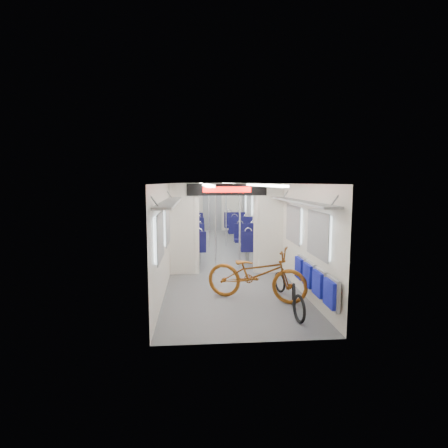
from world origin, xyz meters
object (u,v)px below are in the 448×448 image
(bike_hoop_b, at_px, (294,296))
(seat_bay_far_left, at_px, (192,226))
(stanchion_far_right, at_px, (226,215))
(bike_hoop_a, at_px, (299,310))
(seat_bay_near_right, at_px, (251,241))
(bike_hoop_c, at_px, (280,283))
(flip_bench, at_px, (314,279))
(seat_bay_near_left, at_px, (191,241))
(stanchion_far_left, at_px, (209,215))
(stanchion_near_left, at_px, (216,226))
(stanchion_near_right, at_px, (240,226))
(bicycle, at_px, (256,274))
(seat_bay_far_right, at_px, (237,225))

(bike_hoop_b, distance_m, seat_bay_far_left, 8.22)
(stanchion_far_right, bearing_deg, bike_hoop_a, -85.13)
(bike_hoop_b, bearing_deg, seat_bay_near_right, 91.51)
(bike_hoop_c, height_order, seat_bay_near_right, seat_bay_near_right)
(flip_bench, bearing_deg, seat_bay_near_right, 95.18)
(flip_bench, distance_m, seat_bay_near_left, 5.19)
(stanchion_far_left, bearing_deg, bike_hoop_b, -77.78)
(seat_bay_far_left, bearing_deg, stanchion_near_left, -81.70)
(stanchion_near_right, bearing_deg, stanchion_far_left, 102.20)
(seat_bay_near_right, xyz_separation_m, stanchion_near_right, (-0.54, -1.38, 0.63))
(flip_bench, height_order, seat_bay_far_left, seat_bay_far_left)
(seat_bay_far_left, relative_size, stanchion_far_left, 0.93)
(seat_bay_far_left, bearing_deg, bicycle, -79.99)
(seat_bay_near_left, height_order, stanchion_near_left, stanchion_near_left)
(stanchion_far_left, bearing_deg, seat_bay_far_right, 54.82)
(seat_bay_near_right, bearing_deg, seat_bay_far_right, 90.00)
(seat_bay_near_left, xyz_separation_m, seat_bay_near_right, (1.87, -0.04, -0.00))
(bike_hoop_c, bearing_deg, seat_bay_near_right, 90.85)
(bicycle, xyz_separation_m, bike_hoop_c, (0.59, 0.44, -0.34))
(flip_bench, height_order, stanchion_far_right, stanchion_far_right)
(bike_hoop_a, distance_m, stanchion_far_left, 7.22)
(flip_bench, relative_size, seat_bay_near_left, 1.09)
(bike_hoop_a, relative_size, stanchion_near_right, 0.21)
(bike_hoop_c, bearing_deg, seat_bay_far_right, 90.42)
(seat_bay_far_right, bearing_deg, stanchion_far_left, -125.18)
(seat_bay_near_right, relative_size, stanchion_far_right, 0.84)
(bike_hoop_a, distance_m, seat_bay_near_left, 5.54)
(seat_bay_near_right, bearing_deg, seat_bay_far_left, 117.63)
(flip_bench, xyz_separation_m, stanchion_far_right, (-1.04, 6.57, 0.57))
(bicycle, bearing_deg, seat_bay_far_left, 34.19)
(stanchion_near_left, bearing_deg, seat_bay_far_left, 98.30)
(seat_bay_near_left, relative_size, seat_bay_near_right, 1.00)
(bike_hoop_c, xyz_separation_m, seat_bay_far_left, (-1.92, 7.12, 0.36))
(seat_bay_far_left, height_order, seat_bay_far_right, seat_bay_far_right)
(seat_bay_near_left, xyz_separation_m, stanchion_near_right, (1.33, -1.42, 0.63))
(seat_bay_far_right, xyz_separation_m, stanchion_far_right, (-0.62, -1.70, 0.59))
(seat_bay_near_right, bearing_deg, stanchion_far_left, 123.46)
(bicycle, relative_size, flip_bench, 0.96)
(stanchion_far_left, bearing_deg, stanchion_near_left, -88.76)
(stanchion_near_right, bearing_deg, stanchion_near_left, 162.56)
(stanchion_far_right, bearing_deg, seat_bay_near_left, -123.22)
(bike_hoop_b, bearing_deg, seat_bay_far_left, 104.00)
(bike_hoop_c, height_order, stanchion_near_right, stanchion_near_right)
(seat_bay_near_right, xyz_separation_m, stanchion_far_right, (-0.62, 1.95, 0.63))
(bicycle, xyz_separation_m, stanchion_near_left, (-0.64, 2.81, 0.62))
(bike_hoop_b, distance_m, bike_hoop_c, 0.85)
(bike_hoop_a, xyz_separation_m, stanchion_far_left, (-1.23, 7.06, 0.94))
(seat_bay_far_right, relative_size, stanchion_near_left, 0.94)
(seat_bay_near_left, bearing_deg, bike_hoop_c, -61.80)
(bike_hoop_c, bearing_deg, stanchion_near_right, 105.24)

